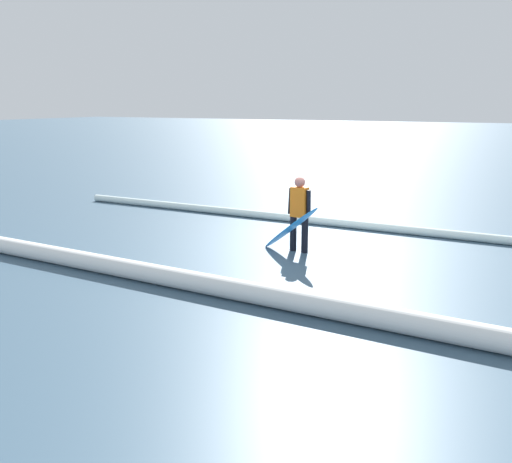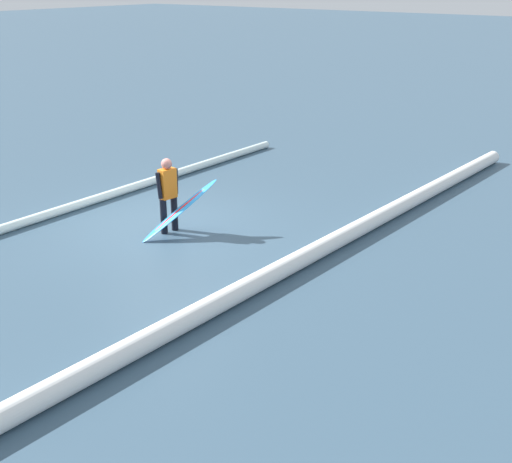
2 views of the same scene
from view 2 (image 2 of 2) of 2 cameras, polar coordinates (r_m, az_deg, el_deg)
ground_plane at (r=14.29m, az=-7.90°, el=0.51°), size 159.33×159.33×0.00m
surfer at (r=13.65m, az=-7.58°, el=3.44°), size 0.52×0.24×1.57m
surfboard at (r=13.49m, az=-6.58°, el=1.80°), size 1.60×1.00×1.14m
wave_crest_foreground at (r=15.47m, az=-16.04°, el=1.90°), size 15.12×0.37×0.20m
wave_crest_midground at (r=12.71m, az=5.94°, el=-1.27°), size 17.12×1.10×0.34m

